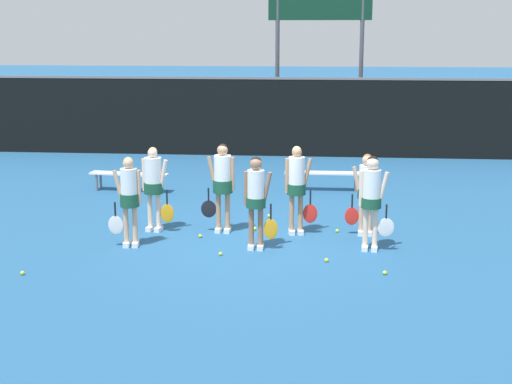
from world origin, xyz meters
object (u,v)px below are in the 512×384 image
at_px(tennis_ball_7, 337,231).
at_px(player_6, 366,188).
at_px(tennis_ball_1, 269,216).
at_px(bench_courtside, 129,176).
at_px(tennis_ball_0, 221,254).
at_px(scoreboard, 320,18).
at_px(tennis_ball_5, 327,260).
at_px(tennis_ball_2, 385,273).
at_px(tennis_ball_6, 255,229).
at_px(player_0, 129,195).
at_px(player_5, 297,183).
at_px(bench_far, 324,175).
at_px(player_3, 154,182).
at_px(player_1, 256,194).
at_px(player_4, 222,180).
at_px(tennis_ball_3, 200,236).
at_px(tennis_ball_4, 22,273).
at_px(player_2, 372,194).

bearing_deg(tennis_ball_7, player_6, -12.15).
relative_size(player_6, tennis_ball_1, 23.60).
xyz_separation_m(bench_courtside, tennis_ball_0, (3.04, -5.06, -0.38)).
xyz_separation_m(scoreboard, tennis_ball_5, (0.23, -12.22, -4.36)).
height_order(tennis_ball_2, tennis_ball_6, tennis_ball_2).
bearing_deg(tennis_ball_5, player_0, 170.29).
relative_size(player_5, tennis_ball_0, 26.94).
bearing_deg(bench_far, tennis_ball_0, -108.88).
bearing_deg(tennis_ball_2, bench_courtside, 135.34).
distance_m(bench_courtside, player_5, 5.64).
distance_m(player_3, tennis_ball_6, 2.26).
relative_size(player_0, tennis_ball_0, 25.88).
bearing_deg(tennis_ball_0, tennis_ball_7, 38.87).
height_order(scoreboard, player_0, scoreboard).
height_order(player_1, tennis_ball_0, player_1).
xyz_separation_m(player_3, player_4, (1.39, 0.04, 0.06)).
distance_m(tennis_ball_2, tennis_ball_3, 3.92).
bearing_deg(tennis_ball_7, player_5, -167.99).
height_order(tennis_ball_4, tennis_ball_5, same).
xyz_separation_m(player_3, player_5, (2.87, 0.03, 0.03)).
relative_size(scoreboard, player_1, 3.24).
xyz_separation_m(player_5, tennis_ball_3, (-1.87, -0.45, -1.01)).
bearing_deg(tennis_ball_6, tennis_ball_1, 78.67).
relative_size(player_5, tennis_ball_6, 25.32).
height_order(bench_courtside, player_6, player_6).
xyz_separation_m(player_0, tennis_ball_6, (2.24, 1.29, -0.96)).
height_order(player_1, tennis_ball_4, player_1).
height_order(player_6, tennis_ball_7, player_6).
height_order(player_1, tennis_ball_7, player_1).
bearing_deg(player_3, tennis_ball_2, -17.71).
height_order(player_1, tennis_ball_6, player_1).
relative_size(tennis_ball_2, tennis_ball_6, 1.02).
bearing_deg(tennis_ball_5, player_2, 44.01).
height_order(bench_far, player_6, player_6).
xyz_separation_m(player_0, tennis_ball_1, (2.45, 2.36, -0.96)).
relative_size(player_3, player_6, 1.05).
distance_m(bench_far, player_1, 5.32).
distance_m(player_2, tennis_ball_7, 1.65).
distance_m(bench_far, tennis_ball_3, 5.12).
bearing_deg(player_3, bench_courtside, 122.60).
relative_size(player_4, player_5, 1.01).
height_order(scoreboard, player_5, scoreboard).
distance_m(player_5, tennis_ball_2, 2.99).
bearing_deg(tennis_ball_7, player_1, -140.56).
relative_size(player_5, player_6, 1.09).
height_order(player_2, player_3, player_2).
relative_size(bench_courtside, tennis_ball_6, 29.00).
relative_size(player_2, tennis_ball_1, 25.59).
bearing_deg(bench_far, tennis_ball_2, -81.42).
distance_m(tennis_ball_3, tennis_ball_7, 2.77).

